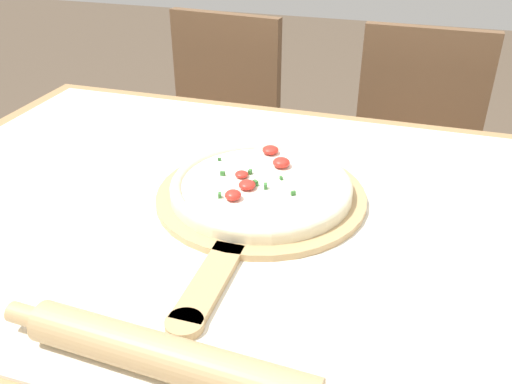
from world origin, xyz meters
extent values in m
cube|color=#A87F51|center=(0.00, 0.00, 0.76)|extent=(1.31, 0.94, 0.03)
cylinder|color=#A87F51|center=(-0.60, 0.41, 0.37)|extent=(0.06, 0.06, 0.75)
cube|color=white|center=(0.00, 0.00, 0.78)|extent=(1.23, 0.86, 0.00)
cylinder|color=tan|center=(0.04, 0.03, 0.79)|extent=(0.36, 0.36, 0.01)
cube|color=tan|center=(0.04, -0.21, 0.79)|extent=(0.04, 0.17, 0.01)
cylinder|color=tan|center=(0.04, -0.30, 0.79)|extent=(0.05, 0.05, 0.01)
cylinder|color=beige|center=(0.04, 0.03, 0.80)|extent=(0.31, 0.31, 0.02)
torus|color=beige|center=(0.04, 0.03, 0.81)|extent=(0.31, 0.31, 0.02)
cylinder|color=white|center=(0.04, 0.03, 0.81)|extent=(0.27, 0.27, 0.00)
ellipsoid|color=red|center=(0.02, 0.15, 0.82)|extent=(0.03, 0.03, 0.01)
ellipsoid|color=red|center=(0.02, 0.01, 0.82)|extent=(0.03, 0.03, 0.01)
ellipsoid|color=red|center=(0.06, 0.10, 0.82)|extent=(0.03, 0.03, 0.02)
ellipsoid|color=red|center=(0.00, 0.04, 0.82)|extent=(0.02, 0.02, 0.01)
ellipsoid|color=red|center=(0.01, -0.03, 0.82)|extent=(0.03, 0.03, 0.02)
cube|color=#387533|center=(0.05, 0.01, 0.82)|extent=(0.01, 0.01, 0.01)
cube|color=#387533|center=(-0.03, 0.04, 0.82)|extent=(0.01, 0.01, 0.01)
cube|color=#387533|center=(0.10, 0.01, 0.82)|extent=(0.01, 0.01, 0.01)
cube|color=#387533|center=(-0.01, -0.04, 0.82)|extent=(0.01, 0.01, 0.01)
cube|color=#387533|center=(0.03, 0.02, 0.82)|extent=(0.01, 0.01, 0.01)
cube|color=#387533|center=(-0.06, 0.09, 0.82)|extent=(0.01, 0.01, 0.01)
cube|color=#387533|center=(0.07, 0.05, 0.82)|extent=(0.01, 0.01, 0.01)
cube|color=#387533|center=(0.01, 0.06, 0.82)|extent=(0.01, 0.01, 0.01)
cylinder|color=tan|center=(0.05, -0.37, 0.81)|extent=(0.35, 0.07, 0.05)
cylinder|color=tan|center=(-0.14, -0.36, 0.81)|extent=(0.05, 0.03, 0.03)
cube|color=brown|center=(-0.36, 0.72, 0.45)|extent=(0.44, 0.44, 0.02)
cube|color=brown|center=(-0.35, 0.90, 0.68)|extent=(0.38, 0.08, 0.44)
cylinder|color=brown|center=(-0.54, 0.58, 0.22)|extent=(0.04, 0.04, 0.44)
cylinder|color=brown|center=(-0.22, 0.54, 0.22)|extent=(0.04, 0.04, 0.44)
cylinder|color=brown|center=(-0.51, 0.89, 0.22)|extent=(0.04, 0.04, 0.44)
cylinder|color=brown|center=(-0.19, 0.86, 0.22)|extent=(0.04, 0.04, 0.44)
cube|color=brown|center=(0.28, 0.72, 0.45)|extent=(0.41, 0.41, 0.02)
cube|color=brown|center=(0.29, 0.90, 0.68)|extent=(0.38, 0.05, 0.44)
cylinder|color=brown|center=(0.12, 0.56, 0.22)|extent=(0.04, 0.04, 0.44)
cylinder|color=brown|center=(0.44, 0.55, 0.22)|extent=(0.04, 0.04, 0.44)
cylinder|color=brown|center=(0.13, 0.88, 0.22)|extent=(0.04, 0.04, 0.44)
cylinder|color=brown|center=(0.45, 0.87, 0.22)|extent=(0.04, 0.04, 0.44)
camera|label=1|loc=(0.27, -0.75, 1.27)|focal=38.00mm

